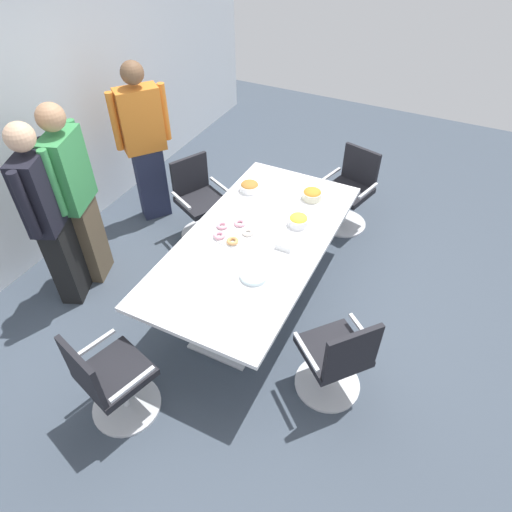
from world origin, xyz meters
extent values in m
cube|color=#3D4754|center=(0.00, 0.00, -0.01)|extent=(10.00, 10.00, 0.01)
cube|color=silver|center=(0.00, 2.40, 1.40)|extent=(8.00, 0.10, 2.80)
cube|color=white|center=(0.00, 0.00, 0.73)|extent=(2.40, 1.20, 0.04)
cube|color=silver|center=(-0.55, 0.00, 0.01)|extent=(0.56, 0.56, 0.02)
cylinder|color=silver|center=(-0.55, 0.00, 0.37)|extent=(0.09, 0.09, 0.69)
cube|color=silver|center=(0.55, 0.00, 0.01)|extent=(0.56, 0.56, 0.02)
cylinder|color=silver|center=(0.55, 0.00, 0.37)|extent=(0.09, 0.09, 0.69)
cylinder|color=silver|center=(-0.63, -0.97, 0.01)|extent=(0.76, 0.76, 0.02)
cylinder|color=silver|center=(-0.63, -0.97, 0.23)|extent=(0.05, 0.05, 0.41)
cube|color=black|center=(-0.63, -0.97, 0.46)|extent=(0.65, 0.65, 0.06)
cube|color=black|center=(-0.77, -1.13, 0.70)|extent=(0.36, 0.32, 0.42)
cube|color=silver|center=(-0.81, -0.81, 0.58)|extent=(0.26, 0.30, 0.02)
cube|color=silver|center=(-0.44, -1.13, 0.58)|extent=(0.26, 0.30, 0.02)
cylinder|color=silver|center=(1.53, -0.40, 0.01)|extent=(0.66, 0.66, 0.02)
cylinder|color=silver|center=(1.53, -0.40, 0.23)|extent=(0.05, 0.05, 0.41)
cube|color=black|center=(1.53, -0.40, 0.46)|extent=(0.57, 0.57, 0.06)
cube|color=black|center=(1.73, -0.45, 0.70)|extent=(0.15, 0.43, 0.42)
cube|color=silver|center=(1.46, -0.64, 0.58)|extent=(0.36, 0.13, 0.02)
cube|color=silver|center=(1.59, -0.16, 0.58)|extent=(0.36, 0.13, 0.02)
cylinder|color=silver|center=(0.63, 0.97, 0.01)|extent=(0.72, 0.72, 0.02)
cylinder|color=silver|center=(0.63, 0.97, 0.23)|extent=(0.05, 0.05, 0.41)
cube|color=black|center=(0.63, 0.97, 0.46)|extent=(0.62, 0.62, 0.06)
cube|color=black|center=(0.72, 1.16, 0.70)|extent=(0.41, 0.23, 0.42)
cube|color=silver|center=(0.85, 0.86, 0.58)|extent=(0.19, 0.34, 0.02)
cube|color=silver|center=(0.41, 1.08, 0.58)|extent=(0.19, 0.34, 0.02)
cylinder|color=silver|center=(-1.53, 0.40, 0.01)|extent=(0.67, 0.67, 0.02)
cylinder|color=silver|center=(-1.53, 0.40, 0.23)|extent=(0.05, 0.05, 0.41)
cube|color=black|center=(-1.53, 0.40, 0.46)|extent=(0.57, 0.57, 0.06)
cube|color=black|center=(-1.73, 0.46, 0.70)|extent=(0.16, 0.43, 0.42)
cube|color=silver|center=(-1.46, 0.63, 0.58)|extent=(0.36, 0.13, 0.02)
cube|color=silver|center=(-1.60, 0.16, 0.58)|extent=(0.36, 0.13, 0.02)
cube|color=black|center=(-0.74, 1.64, 0.43)|extent=(0.37, 0.31, 0.87)
cube|color=black|center=(-0.74, 1.64, 1.21)|extent=(0.49, 0.38, 0.69)
sphere|color=#DBAD89|center=(-0.74, 1.64, 1.71)|extent=(0.24, 0.24, 0.24)
cylinder|color=black|center=(-0.49, 1.75, 1.25)|extent=(0.11, 0.11, 0.62)
cylinder|color=black|center=(-0.98, 1.53, 1.25)|extent=(0.11, 0.11, 0.62)
cube|color=brown|center=(-0.41, 1.65, 0.44)|extent=(0.37, 0.30, 0.88)
cube|color=#388C4C|center=(-0.41, 1.65, 1.23)|extent=(0.49, 0.35, 0.70)
sphere|color=tan|center=(-0.41, 1.65, 1.73)|extent=(0.24, 0.24, 0.24)
cylinder|color=#388C4C|center=(-0.16, 1.74, 1.26)|extent=(0.10, 0.10, 0.63)
cylinder|color=#388C4C|center=(-0.65, 1.56, 1.26)|extent=(0.10, 0.10, 0.63)
cube|color=#232842|center=(0.73, 1.72, 0.43)|extent=(0.38, 0.35, 0.87)
cube|color=orange|center=(0.73, 1.72, 1.21)|extent=(0.48, 0.44, 0.69)
sphere|color=brown|center=(0.73, 1.72, 1.70)|extent=(0.23, 0.23, 0.23)
cylinder|color=orange|center=(0.94, 1.55, 1.25)|extent=(0.11, 0.11, 0.62)
cylinder|color=orange|center=(0.52, 1.88, 1.25)|extent=(0.11, 0.11, 0.62)
cylinder|color=beige|center=(0.81, -0.22, 0.79)|extent=(0.20, 0.20, 0.08)
ellipsoid|color=orange|center=(0.81, -0.22, 0.83)|extent=(0.17, 0.17, 0.07)
cylinder|color=white|center=(0.67, 0.40, 0.78)|extent=(0.20, 0.20, 0.07)
ellipsoid|color=#AD702D|center=(0.67, 0.40, 0.82)|extent=(0.18, 0.18, 0.06)
cylinder|color=white|center=(0.36, -0.26, 0.79)|extent=(0.19, 0.19, 0.08)
ellipsoid|color=yellow|center=(0.36, -0.26, 0.83)|extent=(0.16, 0.16, 0.07)
cylinder|color=white|center=(-0.02, 0.22, 0.76)|extent=(0.36, 0.36, 0.01)
torus|color=pink|center=(0.11, 0.22, 0.78)|extent=(0.11, 0.11, 0.03)
torus|color=pink|center=(0.01, 0.35, 0.78)|extent=(0.11, 0.11, 0.03)
torus|color=pink|center=(-0.13, 0.30, 0.78)|extent=(0.11, 0.11, 0.03)
torus|color=tan|center=(-0.14, 0.16, 0.78)|extent=(0.11, 0.11, 0.03)
torus|color=white|center=(0.03, 0.09, 0.78)|extent=(0.11, 0.11, 0.03)
cylinder|color=white|center=(-0.44, -0.20, 0.75)|extent=(0.23, 0.23, 0.01)
cylinder|color=silver|center=(-0.44, -0.20, 0.76)|extent=(0.23, 0.23, 0.01)
cylinder|color=white|center=(-0.44, -0.20, 0.77)|extent=(0.23, 0.23, 0.01)
cylinder|color=silver|center=(-0.44, -0.20, 0.77)|extent=(0.23, 0.23, 0.01)
cylinder|color=white|center=(-0.44, -0.20, 0.78)|extent=(0.23, 0.23, 0.01)
cylinder|color=silver|center=(-0.44, -0.20, 0.78)|extent=(0.23, 0.23, 0.01)
cube|color=white|center=(0.03, -0.27, 0.78)|extent=(0.14, 0.14, 0.06)
camera|label=1|loc=(-2.78, -1.37, 3.33)|focal=31.82mm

